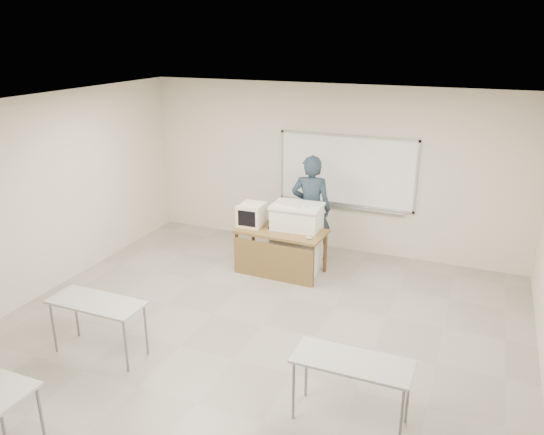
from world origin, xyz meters
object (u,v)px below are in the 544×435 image
at_px(keyboard, 286,205).
at_px(podium, 297,237).
at_px(laptop, 279,223).
at_px(presenter, 311,209).
at_px(mouse, 309,238).
at_px(crt_monitor, 252,215).
at_px(whiteboard, 346,172).
at_px(instructor_desk, 279,244).

bearing_deg(keyboard, podium, 48.54).
xyz_separation_m(laptop, presenter, (0.38, 0.53, 0.14)).
bearing_deg(mouse, laptop, 132.55).
xyz_separation_m(podium, crt_monitor, (-0.75, -0.15, 0.35)).
bearing_deg(laptop, mouse, -38.89).
height_order(whiteboard, keyboard, whiteboard).
bearing_deg(instructor_desk, laptop, 112.68).
xyz_separation_m(whiteboard, keyboard, (-0.65, -1.29, -0.32)).
xyz_separation_m(instructor_desk, presenter, (0.28, 0.80, 0.40)).
distance_m(whiteboard, keyboard, 1.48).
xyz_separation_m(keyboard, presenter, (0.23, 0.61, -0.22)).
height_order(podium, crt_monitor, podium).
bearing_deg(instructor_desk, whiteboard, 66.66).
height_order(instructor_desk, crt_monitor, crt_monitor).
relative_size(crt_monitor, presenter, 0.24).
relative_size(podium, mouse, 11.34).
bearing_deg(keyboard, laptop, 163.70).
distance_m(crt_monitor, keyboard, 0.64).
bearing_deg(whiteboard, crt_monitor, -133.36).
bearing_deg(crt_monitor, whiteboard, 44.95).
height_order(laptop, keyboard, keyboard).
relative_size(laptop, presenter, 0.16).
bearing_deg(instructor_desk, mouse, -7.13).
height_order(whiteboard, mouse, whiteboard).
bearing_deg(whiteboard, laptop, -123.36).
xyz_separation_m(podium, mouse, (0.35, -0.40, 0.19)).
height_order(instructor_desk, mouse, mouse).
xyz_separation_m(mouse, presenter, (-0.27, 0.89, 0.17)).
relative_size(keyboard, presenter, 0.23).
distance_m(laptop, keyboard, 0.40).
height_order(instructor_desk, presenter, presenter).
bearing_deg(whiteboard, podium, -113.16).
relative_size(whiteboard, crt_monitor, 5.48).
relative_size(whiteboard, laptop, 8.38).
xyz_separation_m(whiteboard, instructor_desk, (-0.70, -1.48, -0.93)).
xyz_separation_m(podium, presenter, (0.08, 0.49, 0.37)).
height_order(instructor_desk, podium, podium).
xyz_separation_m(whiteboard, laptop, (-0.80, -1.22, -0.68)).
bearing_deg(podium, laptop, -173.71).
height_order(whiteboard, laptop, whiteboard).
bearing_deg(whiteboard, mouse, -95.46).
height_order(podium, mouse, podium).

